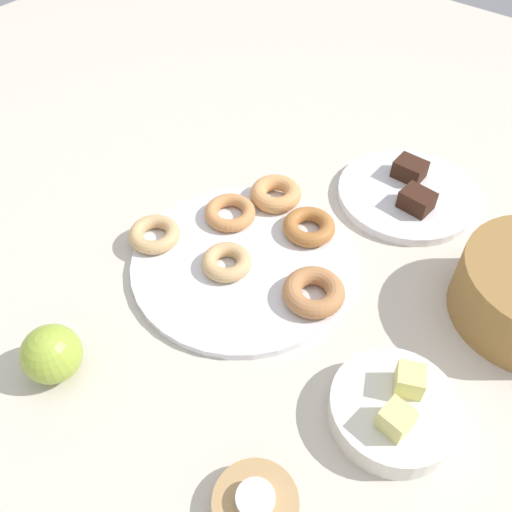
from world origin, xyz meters
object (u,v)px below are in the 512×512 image
object	(u,v)px
candle_holder	(255,505)
donut_4	(314,292)
cake_plate	(406,194)
melon_chunk_right	(396,420)
melon_chunk_left	(410,380)
donut_1	(276,194)
fruit_bowl	(393,410)
donut_2	(230,213)
apple	(52,354)
brownie_far	(417,200)
donut_3	(309,227)
donut_plate	(242,262)
tealight	(255,499)
donut_0	(226,262)
brownie_near	(410,169)
donut_5	(154,234)

from	to	relation	value
candle_holder	donut_4	bearing A→B (deg)	-157.45
cake_plate	melon_chunk_right	world-z (taller)	melon_chunk_right
melon_chunk_left	donut_1	bearing A→B (deg)	-118.89
cake_plate	fruit_bowl	world-z (taller)	fruit_bowl
donut_2	apple	bearing A→B (deg)	0.68
fruit_bowl	melon_chunk_left	size ratio (longest dim) A/B	4.71
brownie_far	donut_3	bearing A→B (deg)	-34.43
donut_3	brownie_far	world-z (taller)	brownie_far
donut_plate	tealight	bearing A→B (deg)	42.13
cake_plate	donut_1	bearing A→B (deg)	-46.51
melon_chunk_left	apple	distance (m)	0.48
tealight	fruit_bowl	bearing A→B (deg)	161.57
brownie_far	melon_chunk_right	size ratio (longest dim) A/B	1.55
donut_0	brownie_far	distance (m)	0.36
donut_plate	donut_2	bearing A→B (deg)	-128.66
fruit_bowl	melon_chunk_left	distance (m)	0.05
donut_1	brownie_far	distance (m)	0.25
brownie_near	tealight	xyz separation A→B (m)	(0.65, 0.15, -0.00)
donut_plate	donut_2	xyz separation A→B (m)	(-0.07, -0.08, 0.02)
melon_chunk_left	donut_0	bearing A→B (deg)	-94.42
candle_holder	brownie_near	bearing A→B (deg)	-167.24
donut_4	melon_chunk_left	world-z (taller)	melon_chunk_left
donut_plate	donut_1	world-z (taller)	donut_1
tealight	brownie_far	bearing A→B (deg)	-170.61
donut_1	cake_plate	distance (m)	0.25
donut_4	brownie_far	bearing A→B (deg)	174.57
donut_1	melon_chunk_right	size ratio (longest dim) A/B	2.59
donut_1	cake_plate	bearing A→B (deg)	133.49
donut_4	donut_5	bearing A→B (deg)	-77.19
donut_plate	donut_4	world-z (taller)	donut_4
melon_chunk_left	donut_3	bearing A→B (deg)	-122.25
donut_2	apple	world-z (taller)	apple
donut_5	donut_1	bearing A→B (deg)	154.60
donut_0	brownie_far	bearing A→B (deg)	151.45
melon_chunk_right	candle_holder	bearing A→B (deg)	-24.82
donut_2	brownie_far	world-z (taller)	brownie_far
donut_0	cake_plate	distance (m)	0.38
fruit_bowl	tealight	bearing A→B (deg)	-18.43
brownie_near	fruit_bowl	world-z (taller)	brownie_near
donut_5	cake_plate	bearing A→B (deg)	143.72
brownie_far	tealight	distance (m)	0.59
fruit_bowl	apple	bearing A→B (deg)	-60.12
brownie_far	fruit_bowl	size ratio (longest dim) A/B	0.33
donut_2	donut_5	world-z (taller)	same
donut_2	candle_holder	bearing A→B (deg)	44.07
donut_plate	melon_chunk_right	bearing A→B (deg)	71.62
donut_plate	cake_plate	size ratio (longest dim) A/B	1.44
donut_plate	candle_holder	bearing A→B (deg)	42.13
donut_4	candle_holder	bearing A→B (deg)	22.55
brownie_near	brownie_far	bearing A→B (deg)	36.03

